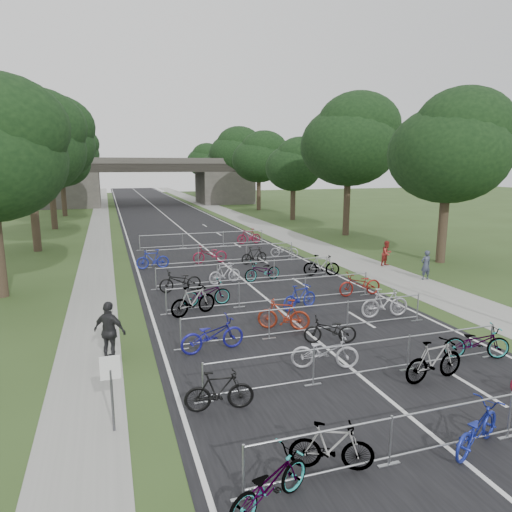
{
  "coord_description": "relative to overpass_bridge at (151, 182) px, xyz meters",
  "views": [
    {
      "loc": [
        -6.65,
        -6.98,
        5.97
      ],
      "look_at": [
        0.94,
        16.24,
        1.1
      ],
      "focal_mm": 32.0,
      "sensor_mm": 36.0,
      "label": 1
    }
  ],
  "objects": [
    {
      "name": "ground",
      "position": [
        0.0,
        -65.0,
        -3.53
      ],
      "size": [
        200.0,
        200.0,
        0.0
      ],
      "primitive_type": "plane",
      "color": "#32491F",
      "rests_on": "ground"
    },
    {
      "name": "road",
      "position": [
        0.0,
        -15.0,
        -3.53
      ],
      "size": [
        11.0,
        140.0,
        0.01
      ],
      "primitive_type": "cube",
      "color": "black",
      "rests_on": "ground"
    },
    {
      "name": "sidewalk_right",
      "position": [
        8.0,
        -15.0,
        -3.53
      ],
      "size": [
        3.0,
        140.0,
        0.01
      ],
      "primitive_type": "cube",
      "color": "gray",
      "rests_on": "ground"
    },
    {
      "name": "sidewalk_left",
      "position": [
        -7.5,
        -15.0,
        -3.53
      ],
      "size": [
        2.0,
        140.0,
        0.01
      ],
      "primitive_type": "cube",
      "color": "gray",
      "rests_on": "ground"
    },
    {
      "name": "lane_markings",
      "position": [
        0.0,
        -15.0,
        -3.53
      ],
      "size": [
        0.12,
        140.0,
        0.0
      ],
      "primitive_type": "cube",
      "color": "silver",
      "rests_on": "ground"
    },
    {
      "name": "overpass_bridge",
      "position": [
        0.0,
        0.0,
        0.0
      ],
      "size": [
        31.0,
        8.0,
        7.05
      ],
      "color": "#403D39",
      "rests_on": "ground"
    },
    {
      "name": "park_sign",
      "position": [
        -6.8,
        -62.0,
        -2.27
      ],
      "size": [
        0.45,
        0.06,
        1.83
      ],
      "color": "#4C4C51",
      "rests_on": "ground"
    },
    {
      "name": "tree_right_0",
      "position": [
        13.11,
        -49.07,
        3.39
      ],
      "size": [
        7.17,
        7.17,
        10.93
      ],
      "color": "#33261C",
      "rests_on": "ground"
    },
    {
      "name": "tree_left_1",
      "position": [
        -11.39,
        -37.07,
        3.77
      ],
      "size": [
        7.56,
        7.56,
        11.53
      ],
      "color": "#33261C",
      "rests_on": "ground"
    },
    {
      "name": "tree_right_1",
      "position": [
        13.11,
        -37.07,
        4.37
      ],
      "size": [
        8.18,
        8.18,
        12.47
      ],
      "color": "#33261C",
      "rests_on": "ground"
    },
    {
      "name": "tree_left_2",
      "position": [
        -11.39,
        -25.07,
        4.58
      ],
      "size": [
        8.4,
        8.4,
        12.81
      ],
      "color": "#33261C",
      "rests_on": "ground"
    },
    {
      "name": "tree_right_2",
      "position": [
        13.11,
        -25.07,
        2.41
      ],
      "size": [
        6.16,
        6.16,
        9.39
      ],
      "color": "#33261C",
      "rests_on": "ground"
    },
    {
      "name": "tree_left_3",
      "position": [
        -11.39,
        -13.07,
        2.96
      ],
      "size": [
        6.72,
        6.72,
        10.25
      ],
      "color": "#33261C",
      "rests_on": "ground"
    },
    {
      "name": "tree_right_3",
      "position": [
        13.11,
        -13.07,
        3.39
      ],
      "size": [
        7.17,
        7.17,
        10.93
      ],
      "color": "#33261C",
      "rests_on": "ground"
    },
    {
      "name": "tree_left_4",
      "position": [
        -11.39,
        -1.07,
        3.77
      ],
      "size": [
        7.56,
        7.56,
        11.53
      ],
      "color": "#33261C",
      "rests_on": "ground"
    },
    {
      "name": "tree_right_4",
      "position": [
        13.11,
        -1.07,
        4.37
      ],
      "size": [
        8.18,
        8.18,
        12.47
      ],
      "color": "#33261C",
      "rests_on": "ground"
    },
    {
      "name": "tree_left_5",
      "position": [
        -11.39,
        10.93,
        4.58
      ],
      "size": [
        8.4,
        8.4,
        12.81
      ],
      "color": "#33261C",
      "rests_on": "ground"
    },
    {
      "name": "tree_right_5",
      "position": [
        13.11,
        10.93,
        2.41
      ],
      "size": [
        6.16,
        6.16,
        9.39
      ],
      "color": "#33261C",
      "rests_on": "ground"
    },
    {
      "name": "tree_left_6",
      "position": [
        -11.39,
        22.93,
        2.96
      ],
      "size": [
        6.72,
        6.72,
        10.25
      ],
      "color": "#33261C",
      "rests_on": "ground"
    },
    {
      "name": "tree_right_6",
      "position": [
        13.11,
        22.93,
        3.39
      ],
      "size": [
        7.17,
        7.17,
        10.93
      ],
      "color": "#33261C",
      "rests_on": "ground"
    },
    {
      "name": "barrier_row_0",
      "position": [
        0.0,
        -65.0,
        -2.99
      ],
      "size": [
        9.7,
        0.08,
        1.1
      ],
      "color": "#A1A3A8",
      "rests_on": "ground"
    },
    {
      "name": "barrier_row_1",
      "position": [
        0.0,
        -61.4,
        -2.99
      ],
      "size": [
        9.7,
        0.08,
        1.1
      ],
      "color": "#A1A3A8",
      "rests_on": "ground"
    },
    {
      "name": "barrier_row_2",
      "position": [
        0.0,
        -57.8,
        -2.99
      ],
      "size": [
        9.7,
        0.08,
        1.1
      ],
      "color": "#A1A3A8",
      "rests_on": "ground"
    },
    {
      "name": "barrier_row_3",
      "position": [
        0.0,
        -54.0,
        -2.99
      ],
      "size": [
        9.7,
        0.08,
        1.1
      ],
      "color": "#A1A3A8",
      "rests_on": "ground"
    },
    {
      "name": "barrier_row_4",
      "position": [
        0.0,
        -50.0,
        -2.99
      ],
      "size": [
        9.7,
        0.08,
        1.1
      ],
      "color": "#A1A3A8",
      "rests_on": "ground"
    },
    {
      "name": "barrier_row_5",
      "position": [
        0.0,
        -45.0,
        -2.99
      ],
      "size": [
        9.7,
        0.08,
        1.1
      ],
      "color": "#A1A3A8",
      "rests_on": "ground"
    },
    {
      "name": "barrier_row_6",
      "position": [
        0.0,
        -39.0,
        -2.99
      ],
      "size": [
        9.7,
        0.08,
        1.1
      ],
      "color": "#A1A3A8",
      "rests_on": "ground"
    },
    {
      "name": "bike_0",
      "position": [
        -4.24,
        -65.37,
        -3.04
      ],
      "size": [
        1.99,
        1.41,
        0.99
      ],
      "primitive_type": "imported",
      "rotation": [
        0.0,
        0.0,
        2.01
      ],
      "color": "#A1A3A8",
      "rests_on": "ground"
    },
    {
      "name": "bike_1",
      "position": [
        -2.72,
        -64.76,
        -3.03
      ],
      "size": [
        1.74,
        1.12,
        1.02
      ],
      "primitive_type": "imported",
      "rotation": [
        0.0,
        0.0,
        1.16
      ],
      "color": "#A1A3A8",
      "rests_on": "ground"
    },
    {
      "name": "bike_2",
      "position": [
        0.51,
        -65.13,
        -3.03
      ],
      "size": [
        2.01,
        1.38,
        1.0
      ],
      "primitive_type": "imported",
      "rotation": [
        0.0,
        0.0,
        1.99
      ],
      "color": "navy",
      "rests_on": "ground"
    },
    {
      "name": "bike_4",
      "position": [
        -4.3,
        -61.89,
        -3.01
      ],
      "size": [
        1.78,
        0.71,
        1.04
      ],
      "primitive_type": "imported",
      "rotation": [
        0.0,
        0.0,
        1.44
      ],
      "color": "black",
      "rests_on": "ground"
    },
    {
      "name": "bike_5",
      "position": [
        -0.75,
        -60.51,
        -3.0
      ],
      "size": [
        2.14,
        1.29,
        1.06
      ],
      "primitive_type": "imported",
      "rotation": [
        0.0,
        0.0,
        1.26
      ],
      "color": "#B4B4BC",
      "rests_on": "ground"
    },
    {
      "name": "bike_6",
      "position": [
        1.8,
        -62.2,
        -2.93
      ],
      "size": [
        2.04,
        0.74,
        1.2
      ],
      "primitive_type": "imported",
      "rotation": [
        0.0,
        0.0,
        1.66
      ],
      "color": "#A1A3A8",
      "rests_on": "ground"
    },
    {
      "name": "bike_7",
      "position": [
        4.07,
        -61.36,
        -2.99
      ],
      "size": [
        2.17,
        1.32,
        1.08
      ],
      "primitive_type": "imported",
      "rotation": [
        0.0,
        0.0,
        1.25
      ],
      "color": "#A1A3A8",
      "rests_on": "ground"
    },
    {
      "name": "bike_8",
      "position": [
        -3.65,
        -58.23,
        -2.97
      ],
      "size": [
        2.23,
        1.02,
        1.13
      ],
      "primitive_type": "imported",
      "rotation": [
        0.0,
        0.0,
        1.7
      ],
      "color": "navy",
      "rests_on": "ground"
    },
    {
      "name": "bike_9",
      "position": [
        -0.72,
        -57.1,
        -2.95
      ],
      "size": [
        1.97,
        1.39,
        1.17
      ],
      "primitive_type": "imported",
      "rotation": [
        0.0,
        0.0,
        4.23
      ],
      "color": "maroon",
      "rests_on": "ground"
    },
    {
      "name": "bike_10",
      "position": [
        0.31,
        -58.81,
        -3.06
      ],
      "size": [
        1.9,
        1.11,
        0.94
      ],
      "primitive_type": "imported",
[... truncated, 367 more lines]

